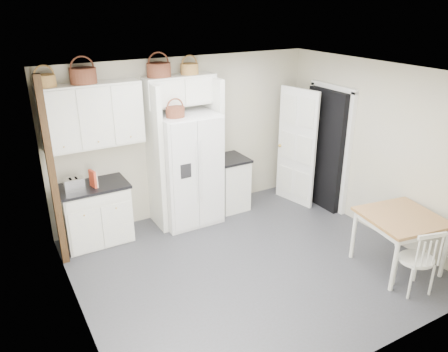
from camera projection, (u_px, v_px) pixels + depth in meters
floor at (250, 264)px, 6.05m from camera, size 4.50×4.50×0.00m
ceiling at (255, 75)px, 5.07m from camera, size 4.50×4.50×0.00m
wall_back at (186, 138)px, 7.17m from camera, size 4.50×0.00×4.50m
wall_left at (71, 219)px, 4.53m from camera, size 0.00×4.00×4.00m
wall_right at (377, 150)px, 6.59m from camera, size 0.00×4.00×4.00m
refrigerator at (188, 169)px, 6.95m from camera, size 0.93×0.75×1.80m
base_cab_left at (96, 214)px, 6.50m from camera, size 0.95×0.60×0.88m
base_cab_right at (230, 184)px, 7.56m from camera, size 0.50×0.60×0.89m
dining_table at (398, 242)px, 5.87m from camera, size 1.06×1.06×0.78m
windsor_chair at (416, 259)px, 5.37m from camera, size 0.52×0.50×0.89m
counter_left at (92, 186)px, 6.32m from camera, size 0.99×0.64×0.04m
counter_right at (230, 159)px, 7.38m from camera, size 0.54×0.64×0.04m
toaster at (74, 185)px, 6.09m from camera, size 0.27×0.16×0.19m
cookbook_red at (93, 179)px, 6.21m from camera, size 0.07×0.17×0.25m
cookbook_cream at (95, 179)px, 6.23m from camera, size 0.03×0.15×0.23m
basket_upper_a at (45, 81)px, 5.66m from camera, size 0.28×0.28×0.16m
basket_upper_b at (83, 76)px, 5.88m from camera, size 0.36×0.36×0.21m
basket_bridge_a at (159, 70)px, 6.38m from camera, size 0.36×0.36×0.20m
basket_bridge_b at (190, 69)px, 6.62m from camera, size 0.28×0.28×0.16m
basket_fridge_a at (175, 112)px, 6.40m from camera, size 0.28×0.28×0.15m
upper_cabinet at (92, 115)px, 6.12m from camera, size 1.40×0.34×0.90m
bridge_cabinet at (180, 90)px, 6.65m from camera, size 1.12×0.34×0.45m
fridge_panel_left at (155, 158)px, 6.68m from camera, size 0.08×0.60×2.30m
fridge_panel_right at (214, 148)px, 7.15m from camera, size 0.08×0.60×2.30m
trim_post at (52, 176)px, 5.64m from camera, size 0.09×0.09×2.60m
doorway_void at (326, 149)px, 7.46m from camera, size 0.18×0.85×2.05m
door_slab at (297, 147)px, 7.56m from camera, size 0.21×0.79×2.05m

